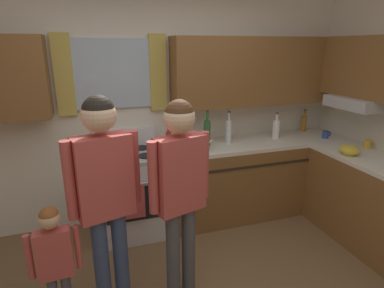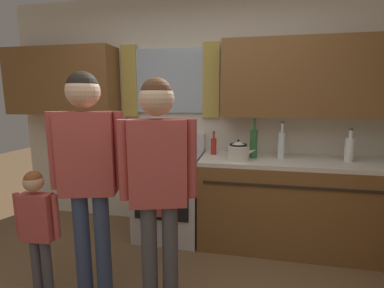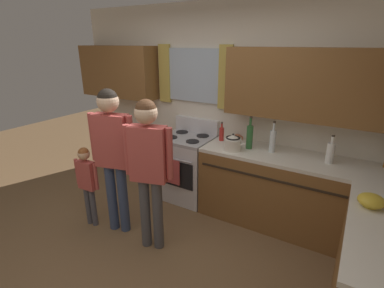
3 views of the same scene
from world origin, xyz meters
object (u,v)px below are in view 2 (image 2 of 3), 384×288
Objects in this scene: stove_oven at (170,193)px; bottle_tall_clear at (281,144)px; small_child at (37,222)px; bottle_wine_green at (254,143)px; adult_in_plaid at (158,172)px; cup_terracotta at (231,149)px; bottle_sauce_red at (214,146)px; bottle_milk_white at (349,149)px; stovetop_kettle at (238,151)px; adult_holding_child at (88,162)px.

stove_oven is 1.28m from bottle_tall_clear.
bottle_wine_green is at bearing 38.21° from small_child.
bottle_wine_green is at bearing 60.63° from adult_in_plaid.
bottle_tall_clear reaches higher than cup_terracotta.
adult_in_plaid is (-0.40, -1.33, 0.08)m from cup_terracotta.
cup_terracotta is at bearing 31.67° from bottle_sauce_red.
bottle_tall_clear is at bearing -20.60° from cup_terracotta.
adult_in_plaid is at bearing -143.17° from bottle_milk_white.
small_child is at bearing -153.30° from bottle_milk_white.
bottle_milk_white reaches higher than cup_terracotta.
bottle_wine_green is 3.62× the size of cup_terracotta.
bottle_milk_white is at bearing 9.49° from stovetop_kettle.
bottle_wine_green is 1.28m from adult_in_plaid.
stovetop_kettle is 0.27× the size of small_child.
stove_oven is at bearing 75.45° from adult_holding_child.
stovetop_kettle is (-1.03, -0.17, -0.02)m from bottle_milk_white.
bottle_tall_clear reaches higher than stove_oven.
bottle_tall_clear is at bearing 4.95° from bottle_wine_green.
bottle_wine_green reaches higher than bottle_sauce_red.
bottle_wine_green is 0.33m from cup_terracotta.
bottle_sauce_red is at bearing 12.47° from stove_oven.
adult_holding_child is at bearing -142.09° from bottle_tall_clear.
bottle_tall_clear is 1.45m from adult_in_plaid.
adult_holding_child is (-0.74, -1.18, 0.06)m from bottle_sauce_red.
stovetop_kettle is at bearing -170.51° from bottle_milk_white.
adult_in_plaid is (-0.22, -1.22, 0.03)m from bottle_sauce_red.
bottle_wine_green is 1.44× the size of stovetop_kettle.
stovetop_kettle is 1.37m from adult_holding_child.
adult_in_plaid reaches higher than bottle_milk_white.
bottle_sauce_red is at bearing 57.89° from adult_holding_child.
bottle_tall_clear is 0.27m from bottle_wine_green.
adult_holding_child is at bearing 16.28° from small_child.
bottle_milk_white is (1.76, 0.02, 0.55)m from stove_oven.
adult_in_plaid is at bearing -3.66° from adult_holding_child.
bottle_tall_clear is at bearing -6.16° from bottle_sauce_red.
stovetop_kettle is (0.73, -0.15, 0.53)m from stove_oven.
stove_oven is 0.91m from stovetop_kettle.
bottle_tall_clear is at bearing 179.17° from bottle_milk_white.
adult_in_plaid is (-0.63, -1.12, -0.03)m from bottle_wine_green.
bottle_milk_white is at bearing -0.83° from bottle_tall_clear.
stovetop_kettle is at bearing 63.23° from adult_in_plaid.
cup_terracotta is at bearing 73.18° from adult_in_plaid.
stovetop_kettle is (0.08, -0.37, 0.06)m from cup_terracotta.
stove_oven is at bearing 61.71° from small_child.
small_child is at bearing -163.72° from adult_holding_child.
adult_holding_child is (-1.01, -0.93, 0.06)m from stovetop_kettle.
cup_terracotta is at bearing 18.47° from stove_oven.
adult_holding_child is at bearing -151.64° from bottle_milk_white.
small_child is at bearing -130.51° from bottle_sauce_red.
bottle_wine_green reaches higher than bottle_tall_clear.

